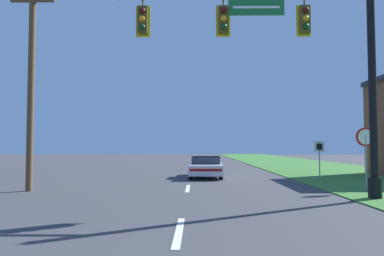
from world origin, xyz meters
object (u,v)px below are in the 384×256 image
utility_pole_near (31,80)px  stop_sign (366,144)px  signal_mast (301,56)px  route_sign_post (319,151)px  car_ahead (206,167)px

utility_pole_near → stop_sign: bearing=0.5°
stop_sign → utility_pole_near: (-13.48, -0.11, 2.62)m
signal_mast → route_sign_post: (2.89, 7.05, -3.37)m
car_ahead → route_sign_post: 6.31m
route_sign_post → stop_sign: bearing=-86.6°
stop_sign → route_sign_post: size_ratio=1.23×
car_ahead → signal_mast: bearing=-71.2°
stop_sign → car_ahead: bearing=132.9°
car_ahead → stop_sign: (6.23, -6.69, 1.26)m
route_sign_post → utility_pole_near: size_ratio=0.23×
car_ahead → route_sign_post: size_ratio=2.29×
stop_sign → utility_pole_near: bearing=-179.5°
car_ahead → utility_pole_near: size_ratio=0.54×
car_ahead → route_sign_post: route_sign_post is taller
signal_mast → utility_pole_near: bearing=168.1°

